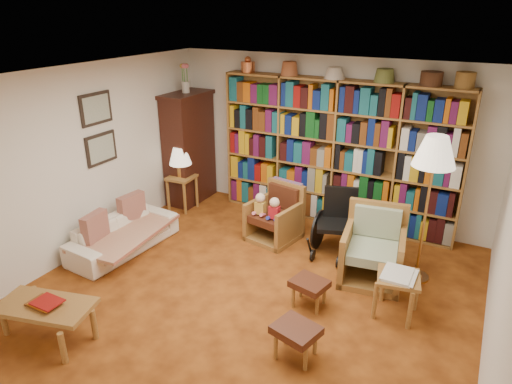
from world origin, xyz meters
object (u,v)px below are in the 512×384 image
Objects in this scene: armchair_leather at (276,216)px; footstool_a at (309,285)px; armchair_sage at (375,251)px; side_table_lamp at (182,185)px; side_table_papers at (398,282)px; sofa at (123,234)px; footstool_b at (296,332)px; wheelchair at (336,224)px; floor_lamp at (434,158)px; coffee_table at (46,309)px.

armchair_leather is 1.69m from footstool_a.
armchair_sage is 1.08m from footstool_a.
side_table_lamp reaches higher than side_table_papers.
sofa is 3.06m from footstool_b.
armchair_leather is at bearing 166.30° from armchair_sage.
wheelchair is 0.50× the size of floor_lamp.
armchair_sage reaches higher than footstool_b.
wheelchair reaches higher than footstool_b.
side_table_papers is at bearing -80.97° from sofa.
floor_lamp is at bearing -68.50° from sofa.
sofa is 2.17m from armchair_leather.
wheelchair is at bearing -59.16° from sofa.
coffee_table is at bearing -156.57° from sofa.
floor_lamp is at bearing 21.16° from armchair_sage.
side_table_lamp is 1.18× the size of footstool_b.
footstool_a is 0.91× the size of footstool_b.
footstool_a is (-0.90, -0.30, -0.14)m from side_table_papers.
coffee_table is (0.70, -3.25, -0.08)m from side_table_lamp.
footstool_b is at bearing -37.43° from side_table_lamp.
wheelchair is 1.44m from side_table_papers.
floor_lamp is 1.46m from side_table_papers.
footstool_b is (-0.79, -1.97, -1.30)m from floor_lamp.
side_table_papers is at bearing -44.16° from wheelchair.
side_table_papers is 1.33m from footstool_b.
wheelchair reaches higher than armchair_sage.
armchair_sage is at bearing 122.22° from side_table_papers.
side_table_lamp is 1.29× the size of footstool_a.
floor_lamp reaches higher than armchair_leather.
footstool_a is at bearing -27.87° from side_table_lamp.
footstool_a is (-0.48, -0.96, -0.08)m from armchair_sage.
side_table_lamp reaches higher than coffee_table.
armchair_leather is 3.26m from coffee_table.
side_table_lamp is 3.24m from footstool_a.
footstool_b is 0.47× the size of coffee_table.
armchair_sage is at bearing -69.14° from sofa.
armchair_leather is 0.44× the size of floor_lamp.
side_table_papers is 0.50× the size of coffee_table.
armchair_sage is 1.35m from floor_lamp.
armchair_leather is at bearing 70.09° from coffee_table.
wheelchair is at bearing -4.34° from side_table_lamp.
sofa is at bearing 164.44° from footstool_b.
armchair_sage is at bearing 63.45° from footstool_a.
sofa is at bearing -163.49° from armchair_sage.
sofa is 2.76× the size of side_table_lamp.
side_table_lamp reaches higher than footstool_b.
wheelchair is at bearing 96.11° from footstool_a.
side_table_lamp is 0.62× the size of wheelchair.
floor_lamp reaches higher than footstool_b.
floor_lamp is 1.76× the size of coffee_table.
floor_lamp is 4.44m from coffee_table.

